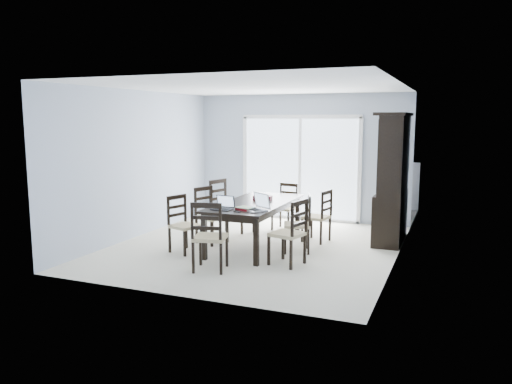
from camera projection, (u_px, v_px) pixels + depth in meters
floor at (255, 247)px, 8.26m from camera, size 5.00×5.00×0.00m
ceiling at (255, 87)px, 7.88m from camera, size 5.00×5.00×0.00m
back_wall at (301, 157)px, 10.36m from camera, size 4.50×0.02×2.60m
wall_left at (139, 164)px, 8.91m from camera, size 0.02×5.00×2.60m
wall_right at (399, 174)px, 7.24m from camera, size 0.02×5.00×2.60m
balcony at (312, 213)px, 11.48m from camera, size 4.50×2.00×0.10m
railing at (324, 182)px, 12.31m from camera, size 4.50×0.06×1.10m
dining_table at (255, 207)px, 8.16m from camera, size 1.00×2.20×0.75m
china_hutch at (393, 180)px, 8.50m from camera, size 0.50×1.38×2.20m
sliding_door at (300, 168)px, 10.37m from camera, size 2.52×0.05×2.18m
chair_left_near at (181, 217)px, 7.90m from camera, size 0.50×0.50×1.04m
chair_left_mid at (208, 209)px, 8.50m from camera, size 0.53×0.53×1.10m
chair_left_far at (223, 201)px, 9.09m from camera, size 0.56×0.55×1.16m
chair_right_near at (293, 226)px, 7.12m from camera, size 0.52×0.51×1.11m
chair_right_mid at (303, 217)px, 7.88m from camera, size 0.52×0.51×1.06m
chair_right_far at (321, 210)px, 8.50m from camera, size 0.47×0.46×1.04m
chair_end_near at (208, 229)px, 6.82m from camera, size 0.52×0.53×1.14m
chair_end_far at (287, 201)px, 9.54m from camera, size 0.43×0.44×1.01m
laptop_dark at (222, 207)px, 7.46m from camera, size 0.31×0.22×0.21m
laptop_silver at (254, 206)px, 7.40m from camera, size 0.45×0.42×0.26m
book_stack at (245, 208)px, 7.46m from camera, size 0.31×0.27×0.04m
cell_phone at (237, 212)px, 7.29m from camera, size 0.11×0.07×0.01m
game_box at (263, 198)px, 8.34m from camera, size 0.32×0.18×0.08m
hot_tub at (283, 187)px, 11.69m from camera, size 2.22×2.04×1.03m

